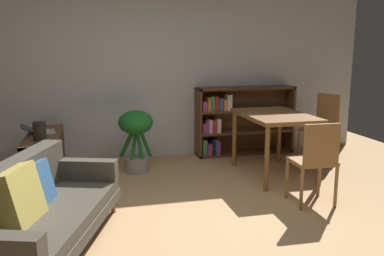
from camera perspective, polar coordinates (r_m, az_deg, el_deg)
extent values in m
plane|color=tan|center=(3.83, 0.19, -14.03)|extent=(8.16, 8.16, 0.00)
cube|color=silver|center=(6.13, -6.11, 8.44)|extent=(6.80, 0.10, 2.70)
cylinder|color=brown|center=(4.26, -10.93, -10.61)|extent=(0.04, 0.04, 0.14)
cylinder|color=brown|center=(4.46, -18.82, -9.99)|extent=(0.04, 0.04, 0.14)
cube|color=#474238|center=(3.61, -19.52, -13.14)|extent=(1.29, 1.94, 0.10)
cube|color=#474238|center=(3.57, -19.62, -11.68)|extent=(1.24, 1.86, 0.10)
cube|color=#474238|center=(3.61, -24.02, -7.57)|extent=(0.73, 1.69, 0.39)
cube|color=#474238|center=(4.24, -15.18, -5.61)|extent=(0.72, 0.36, 0.20)
cube|color=tan|center=(3.38, -22.95, -8.76)|extent=(0.37, 0.49, 0.46)
cube|color=#336093|center=(3.70, -20.70, -7.39)|extent=(0.29, 0.40, 0.38)
cube|color=brown|center=(5.93, -19.24, -2.47)|extent=(0.39, 0.04, 0.60)
cube|color=brown|center=(4.71, -20.53, -5.99)|extent=(0.39, 0.04, 0.60)
cube|color=brown|center=(5.33, -19.77, -4.50)|extent=(0.39, 1.26, 0.04)
cube|color=brown|center=(5.25, -20.01, -1.07)|extent=(0.39, 1.30, 0.04)
cube|color=brown|center=(5.39, -19.61, -6.91)|extent=(0.39, 1.26, 0.04)
cube|color=silver|center=(5.36, -19.69, -0.51)|extent=(0.25, 0.32, 0.02)
cube|color=black|center=(5.34, -21.80, -0.13)|extent=(0.22, 0.30, 0.10)
cylinder|color=#2D2823|center=(4.90, -20.47, -0.44)|extent=(0.14, 0.14, 0.21)
cylinder|color=slate|center=(4.90, -20.51, 0.04)|extent=(0.08, 0.08, 0.01)
cylinder|color=#9E9389|center=(5.52, -7.69, -5.08)|extent=(0.32, 0.32, 0.20)
cylinder|color=#1E6B28|center=(5.44, -6.81, -1.39)|extent=(0.23, 0.05, 0.53)
cylinder|color=#1E6B28|center=(5.52, -7.50, -1.78)|extent=(0.10, 0.18, 0.43)
cylinder|color=#1E6B28|center=(5.48, -8.89, -1.81)|extent=(0.25, 0.16, 0.47)
cylinder|color=#1E6B28|center=(5.40, -8.09, -2.37)|extent=(0.12, 0.14, 0.38)
cylinder|color=#1E6B28|center=(5.39, -7.38, -1.99)|extent=(0.11, 0.16, 0.45)
ellipsoid|color=#1E6B28|center=(5.39, -7.85, 0.78)|extent=(0.45, 0.45, 0.32)
cylinder|color=brown|center=(5.73, 5.91, -1.54)|extent=(0.06, 0.06, 0.76)
cylinder|color=brown|center=(4.75, 10.39, -4.31)|extent=(0.06, 0.06, 0.76)
cylinder|color=brown|center=(5.99, 12.04, -1.17)|extent=(0.06, 0.06, 0.76)
cylinder|color=brown|center=(5.07, 17.43, -3.68)|extent=(0.06, 0.06, 0.76)
cube|color=brown|center=(5.29, 11.48, 1.70)|extent=(0.78, 1.19, 0.05)
cylinder|color=olive|center=(5.95, 17.51, -3.03)|extent=(0.04, 0.04, 0.46)
cylinder|color=olive|center=(6.14, 14.70, -2.43)|extent=(0.04, 0.04, 0.46)
cylinder|color=olive|center=(6.29, 19.52, -2.40)|extent=(0.04, 0.04, 0.46)
cylinder|color=olive|center=(6.47, 16.80, -1.87)|extent=(0.04, 0.04, 0.46)
cube|color=olive|center=(6.16, 17.27, -0.17)|extent=(0.57, 0.55, 0.04)
cube|color=olive|center=(6.29, 18.42, 2.38)|extent=(0.19, 0.34, 0.48)
cylinder|color=olive|center=(4.62, 13.07, -6.96)|extent=(0.04, 0.04, 0.44)
cylinder|color=olive|center=(4.79, 17.27, -6.52)|extent=(0.04, 0.04, 0.44)
cylinder|color=olive|center=(4.33, 15.02, -8.31)|extent=(0.04, 0.04, 0.44)
cylinder|color=olive|center=(4.51, 19.43, -7.77)|extent=(0.04, 0.04, 0.44)
cube|color=olive|center=(4.49, 16.37, -4.48)|extent=(0.43, 0.40, 0.04)
cube|color=olive|center=(4.29, 17.63, -2.15)|extent=(0.38, 0.05, 0.41)
cube|color=#56351E|center=(6.15, 0.88, 0.74)|extent=(0.04, 0.32, 1.05)
cube|color=#56351E|center=(6.69, 13.38, 1.29)|extent=(0.04, 0.32, 1.05)
cube|color=#56351E|center=(6.31, 7.51, 5.55)|extent=(1.53, 0.32, 0.04)
cube|color=#56351E|center=(6.48, 7.29, -3.36)|extent=(1.53, 0.32, 0.04)
cube|color=#56351E|center=(6.51, 6.94, 1.25)|extent=(1.50, 0.04, 1.05)
cube|color=#56351E|center=(6.41, 7.36, -0.44)|extent=(1.50, 0.31, 0.04)
cube|color=#56351E|center=(6.35, 7.43, 2.52)|extent=(1.50, 0.31, 0.04)
cube|color=#337F47|center=(6.23, 1.55, -2.59)|extent=(0.07, 0.26, 0.24)
cube|color=#993884|center=(6.25, 2.23, -2.83)|extent=(0.06, 0.26, 0.17)
cube|color=black|center=(6.26, 2.74, -2.54)|extent=(0.03, 0.24, 0.23)
cube|color=#2D5199|center=(6.28, 3.09, -2.48)|extent=(0.03, 0.27, 0.24)
cube|color=#993884|center=(6.29, 3.46, -2.60)|extent=(0.04, 0.26, 0.21)
cube|color=#993884|center=(6.15, 1.48, 0.02)|extent=(0.04, 0.23, 0.14)
cube|color=#993884|center=(6.16, 1.93, 0.23)|extent=(0.05, 0.21, 0.19)
cube|color=silver|center=(6.18, 2.35, 0.33)|extent=(0.04, 0.25, 0.20)
cube|color=red|center=(6.19, 2.86, 0.30)|extent=(0.07, 0.23, 0.19)
cube|color=silver|center=(6.22, 3.48, 0.43)|extent=(0.06, 0.25, 0.21)
cube|color=#993884|center=(6.10, 1.60, 3.11)|extent=(0.07, 0.23, 0.14)
cube|color=orange|center=(6.12, 2.13, 3.38)|extent=(0.04, 0.26, 0.20)
cube|color=#337F47|center=(6.12, 2.69, 3.46)|extent=(0.06, 0.20, 0.21)
cube|color=red|center=(6.14, 3.26, 3.47)|extent=(0.06, 0.20, 0.21)
cube|color=#2D5199|center=(6.16, 3.86, 3.35)|extent=(0.06, 0.20, 0.18)
cube|color=orange|center=(6.20, 4.41, 3.30)|extent=(0.05, 0.25, 0.16)
cube|color=silver|center=(6.21, 5.00, 3.62)|extent=(0.07, 0.23, 0.23)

